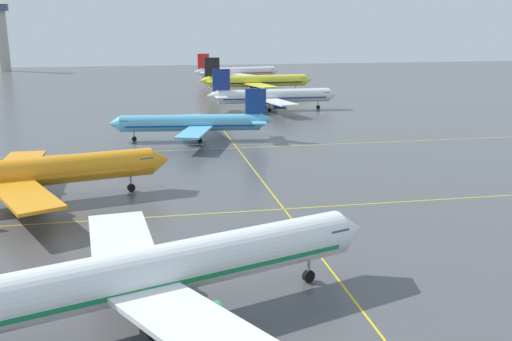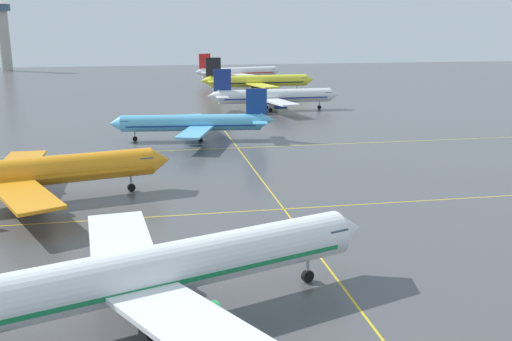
{
  "view_description": "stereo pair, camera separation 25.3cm",
  "coord_description": "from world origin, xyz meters",
  "px_view_note": "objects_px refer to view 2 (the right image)",
  "views": [
    {
      "loc": [
        -16.4,
        -31.12,
        22.45
      ],
      "look_at": [
        -2.55,
        40.68,
        3.78
      ],
      "focal_mm": 40.24,
      "sensor_mm": 36.0,
      "label": 1
    },
    {
      "loc": [
        -16.15,
        -31.17,
        22.45
      ],
      "look_at": [
        -2.55,
        40.68,
        3.78
      ],
      "focal_mm": 40.24,
      "sensor_mm": 36.0,
      "label": 2
    }
  ],
  "objects_px": {
    "airliner_front_gate": "(159,270)",
    "airliner_third_row": "(194,123)",
    "airliner_second_row": "(25,173)",
    "airliner_distant_taxiway": "(238,72)",
    "control_tower": "(3,30)",
    "airliner_far_right_stand": "(257,81)",
    "airliner_far_left_stand": "(273,96)"
  },
  "relations": [
    {
      "from": "airliner_second_row",
      "to": "airliner_third_row",
      "type": "xyz_separation_m",
      "value": [
        24.6,
        37.54,
        -0.51
      ]
    },
    {
      "from": "airliner_front_gate",
      "to": "airliner_second_row",
      "type": "relative_size",
      "value": 1.02
    },
    {
      "from": "airliner_third_row",
      "to": "airliner_front_gate",
      "type": "bearing_deg",
      "value": -96.84
    },
    {
      "from": "airliner_front_gate",
      "to": "airliner_second_row",
      "type": "distance_m",
      "value": 37.42
    },
    {
      "from": "airliner_second_row",
      "to": "airliner_distant_taxiway",
      "type": "relative_size",
      "value": 1.02
    },
    {
      "from": "airliner_third_row",
      "to": "airliner_far_left_stand",
      "type": "relative_size",
      "value": 0.91
    },
    {
      "from": "airliner_second_row",
      "to": "control_tower",
      "type": "distance_m",
      "value": 237.41
    },
    {
      "from": "airliner_far_left_stand",
      "to": "control_tower",
      "type": "bearing_deg",
      "value": 122.81
    },
    {
      "from": "airliner_far_left_stand",
      "to": "airliner_distant_taxiway",
      "type": "distance_m",
      "value": 79.8
    },
    {
      "from": "airliner_front_gate",
      "to": "airliner_third_row",
      "type": "xyz_separation_m",
      "value": [
        8.56,
        71.35,
        -0.65
      ]
    },
    {
      "from": "airliner_second_row",
      "to": "airliner_far_right_stand",
      "type": "relative_size",
      "value": 0.97
    },
    {
      "from": "airliner_third_row",
      "to": "airliner_distant_taxiway",
      "type": "relative_size",
      "value": 0.9
    },
    {
      "from": "airliner_third_row",
      "to": "control_tower",
      "type": "height_order",
      "value": "control_tower"
    },
    {
      "from": "airliner_front_gate",
      "to": "airliner_distant_taxiway",
      "type": "relative_size",
      "value": 1.04
    },
    {
      "from": "airliner_second_row",
      "to": "control_tower",
      "type": "height_order",
      "value": "control_tower"
    },
    {
      "from": "airliner_second_row",
      "to": "airliner_third_row",
      "type": "height_order",
      "value": "airliner_second_row"
    },
    {
      "from": "airliner_front_gate",
      "to": "airliner_third_row",
      "type": "relative_size",
      "value": 1.16
    },
    {
      "from": "airliner_second_row",
      "to": "airliner_distant_taxiway",
      "type": "bearing_deg",
      "value": 71.37
    },
    {
      "from": "airliner_third_row",
      "to": "control_tower",
      "type": "xyz_separation_m",
      "value": [
        -76.62,
        193.57,
        16.33
      ]
    },
    {
      "from": "airliner_third_row",
      "to": "airliner_far_right_stand",
      "type": "height_order",
      "value": "airliner_far_right_stand"
    },
    {
      "from": "airliner_second_row",
      "to": "airliner_front_gate",
      "type": "bearing_deg",
      "value": -64.62
    },
    {
      "from": "airliner_far_right_stand",
      "to": "airliner_second_row",
      "type": "bearing_deg",
      "value": -114.6
    },
    {
      "from": "airliner_distant_taxiway",
      "to": "control_tower",
      "type": "distance_m",
      "value": 130.29
    },
    {
      "from": "airliner_far_left_stand",
      "to": "control_tower",
      "type": "xyz_separation_m",
      "value": [
        -100.93,
        156.57,
        15.98
      ]
    },
    {
      "from": "airliner_front_gate",
      "to": "airliner_distant_taxiway",
      "type": "xyz_separation_m",
      "value": [
        35.96,
        188.09,
        -0.23
      ]
    },
    {
      "from": "airliner_far_left_stand",
      "to": "airliner_far_right_stand",
      "type": "height_order",
      "value": "airliner_far_right_stand"
    },
    {
      "from": "airliner_second_row",
      "to": "control_tower",
      "type": "xyz_separation_m",
      "value": [
        -52.01,
        231.11,
        15.82
      ]
    },
    {
      "from": "airliner_third_row",
      "to": "airliner_far_right_stand",
      "type": "xyz_separation_m",
      "value": [
        27.44,
        76.12,
        0.63
      ]
    },
    {
      "from": "airliner_third_row",
      "to": "airliner_far_left_stand",
      "type": "xyz_separation_m",
      "value": [
        24.32,
        37.0,
        0.35
      ]
    },
    {
      "from": "airliner_front_gate",
      "to": "airliner_second_row",
      "type": "height_order",
      "value": "airliner_front_gate"
    },
    {
      "from": "airliner_front_gate",
      "to": "airliner_far_right_stand",
      "type": "relative_size",
      "value": 0.98
    },
    {
      "from": "airliner_front_gate",
      "to": "airliner_far_left_stand",
      "type": "distance_m",
      "value": 113.22
    }
  ]
}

